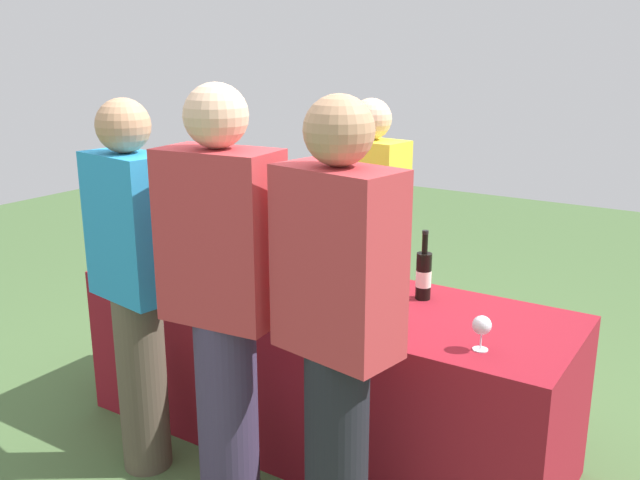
# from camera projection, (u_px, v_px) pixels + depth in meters

# --- Properties ---
(ground_plane) EXTENTS (12.00, 12.00, 0.00)m
(ground_plane) POSITION_uv_depth(u_px,v_px,m) (320.00, 436.00, 3.42)
(ground_plane) COLOR #476638
(tasting_table) EXTENTS (2.32, 0.77, 0.75)m
(tasting_table) POSITION_uv_depth(u_px,v_px,m) (320.00, 366.00, 3.32)
(tasting_table) COLOR maroon
(tasting_table) RESTS_ON ground_plane
(wine_bottle_0) EXTENTS (0.07, 0.07, 0.31)m
(wine_bottle_0) POSITION_uv_depth(u_px,v_px,m) (184.00, 237.00, 3.74)
(wine_bottle_0) COLOR black
(wine_bottle_0) RESTS_ON tasting_table
(wine_bottle_1) EXTENTS (0.07, 0.07, 0.32)m
(wine_bottle_1) POSITION_uv_depth(u_px,v_px,m) (259.00, 247.00, 3.51)
(wine_bottle_1) COLOR black
(wine_bottle_1) RESTS_ON tasting_table
(wine_bottle_2) EXTENTS (0.08, 0.08, 0.33)m
(wine_bottle_2) POSITION_uv_depth(u_px,v_px,m) (322.00, 260.00, 3.31)
(wine_bottle_2) COLOR black
(wine_bottle_2) RESTS_ON tasting_table
(wine_bottle_3) EXTENTS (0.07, 0.07, 0.32)m
(wine_bottle_3) POSITION_uv_depth(u_px,v_px,m) (343.00, 262.00, 3.28)
(wine_bottle_3) COLOR black
(wine_bottle_3) RESTS_ON tasting_table
(wine_bottle_4) EXTENTS (0.07, 0.07, 0.32)m
(wine_bottle_4) POSITION_uv_depth(u_px,v_px,m) (424.00, 275.00, 3.11)
(wine_bottle_4) COLOR black
(wine_bottle_4) RESTS_ON tasting_table
(wine_glass_0) EXTENTS (0.07, 0.07, 0.14)m
(wine_glass_0) POSITION_uv_depth(u_px,v_px,m) (223.00, 264.00, 3.32)
(wine_glass_0) COLOR silver
(wine_glass_0) RESTS_ON tasting_table
(wine_glass_1) EXTENTS (0.07, 0.07, 0.14)m
(wine_glass_1) POSITION_uv_depth(u_px,v_px,m) (256.00, 275.00, 3.14)
(wine_glass_1) COLOR silver
(wine_glass_1) RESTS_ON tasting_table
(wine_glass_2) EXTENTS (0.06, 0.06, 0.13)m
(wine_glass_2) POSITION_uv_depth(u_px,v_px,m) (390.00, 304.00, 2.82)
(wine_glass_2) COLOR silver
(wine_glass_2) RESTS_ON tasting_table
(wine_glass_3) EXTENTS (0.07, 0.07, 0.14)m
(wine_glass_3) POSITION_uv_depth(u_px,v_px,m) (482.00, 326.00, 2.58)
(wine_glass_3) COLOR silver
(wine_glass_3) RESTS_ON tasting_table
(server_pouring) EXTENTS (0.41, 0.26, 1.59)m
(server_pouring) POSITION_uv_depth(u_px,v_px,m) (369.00, 235.00, 3.75)
(server_pouring) COLOR #3F3351
(server_pouring) RESTS_ON ground_plane
(guest_0) EXTENTS (0.42, 0.28, 1.65)m
(guest_0) POSITION_uv_depth(u_px,v_px,m) (135.00, 278.00, 2.96)
(guest_0) COLOR brown
(guest_0) RESTS_ON ground_plane
(guest_1) EXTENTS (0.46, 0.28, 1.73)m
(guest_1) POSITION_uv_depth(u_px,v_px,m) (223.00, 299.00, 2.61)
(guest_1) COLOR #3F3351
(guest_1) RESTS_ON ground_plane
(guest_2) EXTENTS (0.45, 0.30, 1.71)m
(guest_2) POSITION_uv_depth(u_px,v_px,m) (337.00, 329.00, 2.36)
(guest_2) COLOR black
(guest_2) RESTS_ON ground_plane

